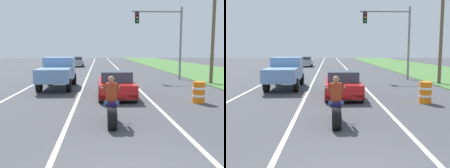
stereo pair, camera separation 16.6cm
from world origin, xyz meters
TOP-DOWN VIEW (x-y plane):
  - lane_stripe_left_solid at (-5.40, 20.00)m, footprint 0.14×120.00m
  - lane_stripe_right_solid at (1.80, 20.00)m, footprint 0.14×120.00m
  - lane_stripe_centre_dashed at (-1.80, 20.00)m, footprint 0.14×120.00m
  - motorcycle_with_rider at (-0.33, 4.04)m, footprint 0.70×2.21m
  - sports_car_red at (0.16, 9.32)m, footprint 1.84×4.30m
  - pickup_truck_left_lane_light_blue at (-3.37, 12.67)m, footprint 2.02×4.80m
  - traffic_light_mast_near at (4.86, 17.47)m, footprint 4.18×0.34m
  - utility_pole_roadside at (7.51, 14.38)m, footprint 0.24×0.24m
  - construction_barrel_nearest at (3.92, 7.44)m, footprint 0.58×0.58m
  - distant_car_far_ahead at (-3.97, 35.59)m, footprint 1.80×4.00m

SIDE VIEW (x-z plane):
  - lane_stripe_left_solid at x=-5.40m, z-range 0.00..0.01m
  - lane_stripe_right_solid at x=1.80m, z-range 0.00..0.01m
  - lane_stripe_centre_dashed at x=-1.80m, z-range 0.00..0.01m
  - construction_barrel_nearest at x=3.92m, z-range 0.00..1.00m
  - motorcycle_with_rider at x=-0.33m, z-range -0.22..1.40m
  - sports_car_red at x=0.16m, z-range -0.05..1.31m
  - distant_car_far_ahead at x=-3.97m, z-range 0.02..1.52m
  - pickup_truck_left_lane_light_blue at x=-3.37m, z-range 0.12..2.10m
  - utility_pole_roadside at x=7.51m, z-range 0.00..7.63m
  - traffic_light_mast_near at x=4.86m, z-range 0.97..6.97m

